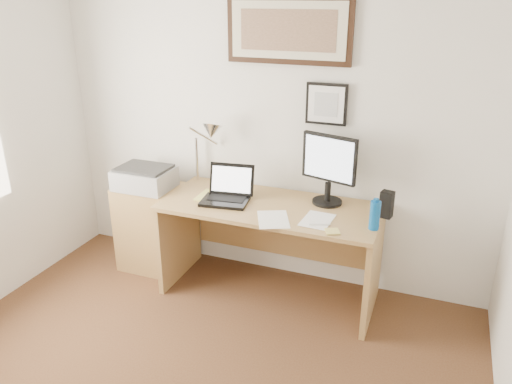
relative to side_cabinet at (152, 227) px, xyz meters
The scene contains 17 objects.
wall_back 1.32m from the side_cabinet, 19.18° to the left, with size 3.50×0.02×2.50m, color silver.
side_cabinet is the anchor object (origin of this frame).
water_bottle 1.91m from the side_cabinet, ahead, with size 0.07×0.07×0.20m, color #0C519C.
bottle_cap 1.94m from the side_cabinet, ahead, with size 0.04×0.04×0.02m, color #0C519C.
speaker 1.94m from the side_cabinet, ahead, with size 0.08×0.07×0.19m, color black.
paper_sheet_a 1.27m from the side_cabinet, 13.29° to the right, with size 0.21×0.29×0.00m, color white.
paper_sheet_b 1.52m from the side_cabinet, ahead, with size 0.19×0.28×0.00m, color white.
sticky_pad 1.68m from the side_cabinet, 11.58° to the right, with size 0.09×0.09×0.01m, color #DECC69.
marker_pen 1.57m from the side_cabinet, ahead, with size 0.02×0.02×0.14m, color white.
book 0.65m from the side_cabinet, ahead, with size 0.17×0.23×0.02m, color #D9D366.
desk 1.08m from the side_cabinet, ahead, with size 1.60×0.70×0.75m.
laptop 0.87m from the side_cabinet, ahead, with size 0.37×0.34×0.26m.
lcd_monitor 1.60m from the side_cabinet, ahead, with size 0.41×0.22×0.52m.
printer 0.45m from the side_cabinet, 93.55° to the right, with size 0.44×0.34×0.18m.
desk_lamp 0.98m from the side_cabinet, 14.38° to the left, with size 0.29×0.27×0.53m.
picture_large 1.93m from the side_cabinet, 15.25° to the left, with size 0.92×0.04×0.47m.
picture_small 1.77m from the side_cabinet, 12.05° to the left, with size 0.30×0.03×0.30m.
Camera 1 is at (1.25, -1.53, 2.20)m, focal length 35.00 mm.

